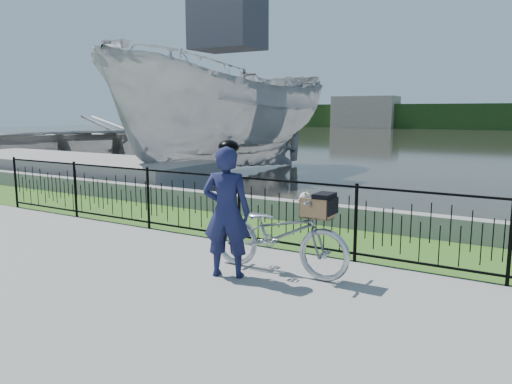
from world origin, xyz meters
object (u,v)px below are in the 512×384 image
Objects in this scene: bicycle_rig at (279,233)px; cyclist at (227,210)px; boat_near at (228,113)px; dock at (71,168)px; boat_far at (91,137)px.

bicycle_rig is 1.14× the size of cyclist.
dock is at bearing -138.31° from boat_near.
boat_far is at bearing 144.45° from cyclist.
boat_near reaches higher than cyclist.
boat_far is at bearing 146.70° from bicycle_rig.
boat_far reaches higher than bicycle_rig.
cyclist is at bearing -56.11° from boat_near.
cyclist is at bearing -28.88° from dock.
bicycle_rig reaches higher than dock.
boat_far is (-14.30, 10.22, 0.09)m from cyclist.
cyclist is (9.77, -5.39, 0.54)m from dock.
bicycle_rig is at bearing -52.29° from boat_near.
dock is 11.40m from bicycle_rig.
boat_far is (-14.83, 9.74, 0.44)m from bicycle_rig.
boat_far is (-8.39, 1.41, -1.09)m from boat_near.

